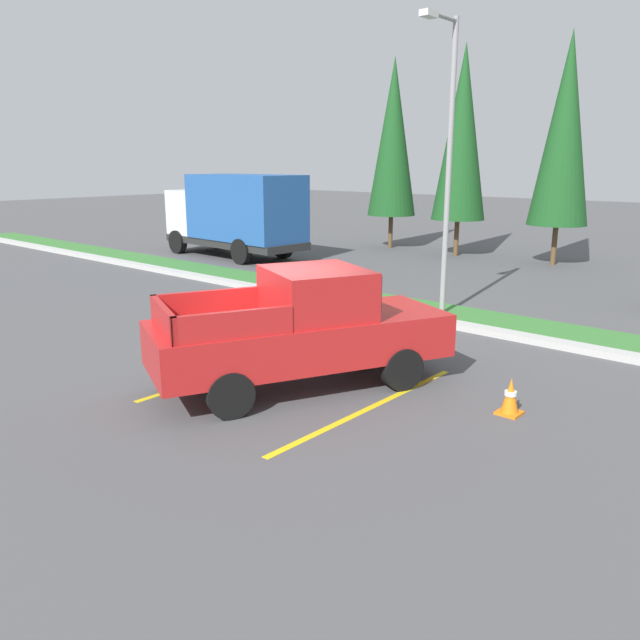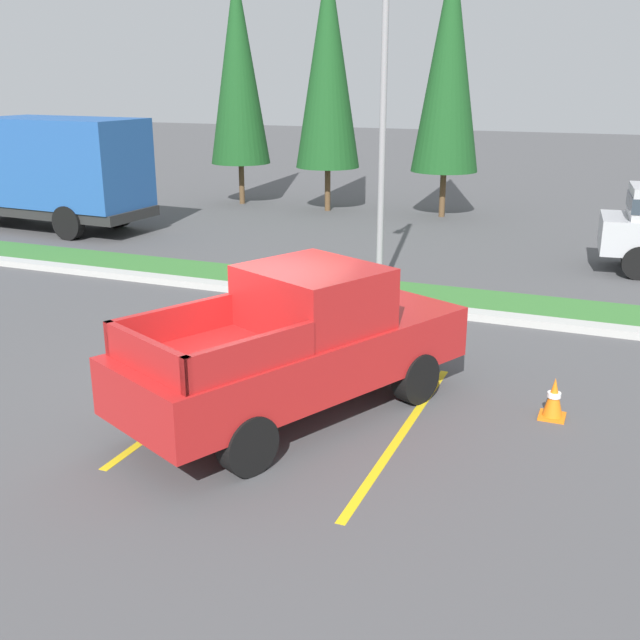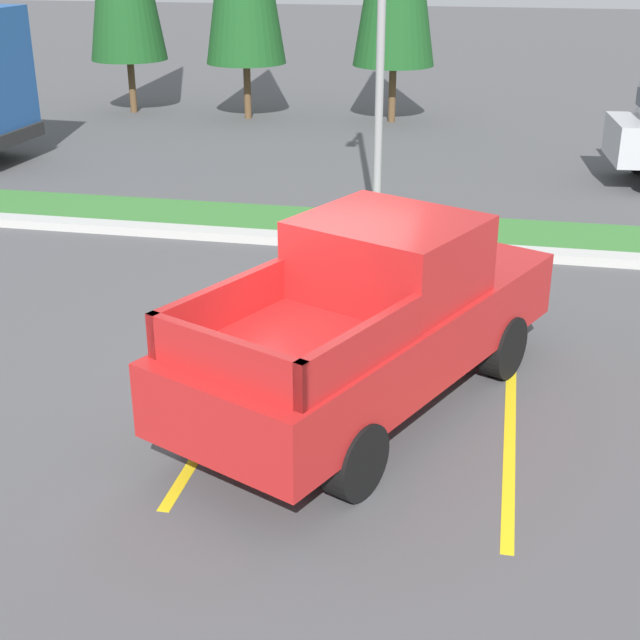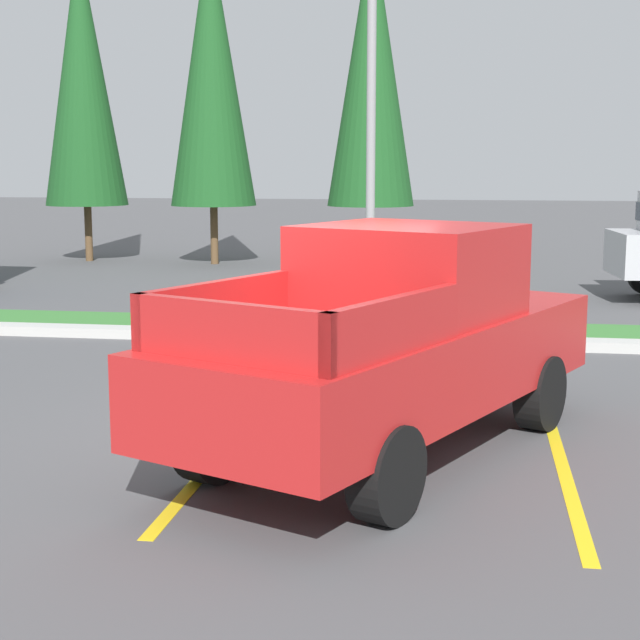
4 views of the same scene
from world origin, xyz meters
name	(u,v)px [view 3 (image 3 of 4)]	position (x,y,z in m)	size (l,w,h in m)	color
ground_plane	(300,380)	(0.00, 0.00, 0.00)	(120.00, 120.00, 0.00)	#4C4C4F
parking_line_near	(237,391)	(-0.65, -0.43, 0.00)	(0.12, 4.80, 0.01)	yellow
parking_line_far	(510,418)	(2.45, -0.43, 0.00)	(0.12, 4.80, 0.01)	yellow
curb_strip	(366,243)	(0.00, 5.00, 0.07)	(56.00, 0.40, 0.15)	#B2B2AD
grass_median	(375,227)	(0.00, 6.10, 0.03)	(56.00, 1.80, 0.06)	#387533
pickup_truck_main	(374,318)	(0.92, -0.38, 1.04)	(3.91, 5.52, 2.10)	black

